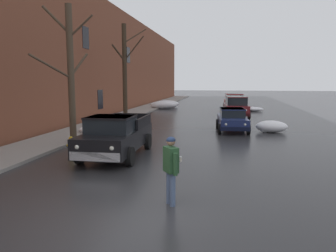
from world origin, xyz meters
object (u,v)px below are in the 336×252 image
object	(u,v)px
bare_tree_second_along_sidewalk	(70,72)
pickup_truck_black_approaching_near_lane	(116,136)
fire_hydrant	(71,144)
bare_tree_mid_block	(125,72)
pedestrian_with_coffee	(171,165)
suv_red_parked_far_down_block	(234,102)
sedan_darkblue_parked_kerbside_close	(232,119)
suv_maroon_parked_kerbside_mid	(236,106)

from	to	relation	value
bare_tree_second_along_sidewalk	pickup_truck_black_approaching_near_lane	world-z (taller)	bare_tree_second_along_sidewalk
fire_hydrant	bare_tree_mid_block	bearing A→B (deg)	94.13
pickup_truck_black_approaching_near_lane	fire_hydrant	size ratio (longest dim) A/B	7.28
bare_tree_mid_block	pedestrian_with_coffee	size ratio (longest dim) A/B	4.10
suv_red_parked_far_down_block	fire_hydrant	xyz separation A→B (m)	(-7.37, -21.30, -0.63)
pickup_truck_black_approaching_near_lane	suv_red_parked_far_down_block	bearing A→B (deg)	76.62
pickup_truck_black_approaching_near_lane	sedan_darkblue_parked_kerbside_close	world-z (taller)	pickup_truck_black_approaching_near_lane
suv_red_parked_far_down_block	pedestrian_with_coffee	distance (m)	26.68
sedan_darkblue_parked_kerbside_close	pedestrian_with_coffee	world-z (taller)	pedestrian_with_coffee
sedan_darkblue_parked_kerbside_close	suv_maroon_parked_kerbside_mid	xyz separation A→B (m)	(0.40, 7.83, 0.24)
bare_tree_second_along_sidewalk	sedan_darkblue_parked_kerbside_close	world-z (taller)	bare_tree_second_along_sidewalk
pickup_truck_black_approaching_near_lane	suv_red_parked_far_down_block	world-z (taller)	suv_red_parked_far_down_block
bare_tree_mid_block	suv_red_parked_far_down_block	xyz separation A→B (m)	(8.12, 11.00, -2.75)
pedestrian_with_coffee	bare_tree_mid_block	bearing A→B (deg)	111.40
bare_tree_second_along_sidewalk	sedan_darkblue_parked_kerbside_close	xyz separation A→B (m)	(7.83, 5.86, -2.79)
sedan_darkblue_parked_kerbside_close	pedestrian_with_coffee	size ratio (longest dim) A/B	2.33
bare_tree_mid_block	suv_maroon_parked_kerbside_mid	size ratio (longest dim) A/B	1.55
bare_tree_mid_block	pedestrian_with_coffee	world-z (taller)	bare_tree_mid_block
bare_tree_mid_block	pickup_truck_black_approaching_near_lane	size ratio (longest dim) A/B	1.40
pickup_truck_black_approaching_near_lane	fire_hydrant	xyz separation A→B (m)	(-2.21, 0.39, -0.52)
bare_tree_mid_block	fire_hydrant	bearing A→B (deg)	-85.87
bare_tree_second_along_sidewalk	bare_tree_mid_block	bearing A→B (deg)	89.76
bare_tree_second_along_sidewalk	fire_hydrant	bearing A→B (deg)	-65.96
suv_red_parked_far_down_block	fire_hydrant	bearing A→B (deg)	-109.09
suv_red_parked_far_down_block	fire_hydrant	world-z (taller)	suv_red_parked_far_down_block
bare_tree_second_along_sidewalk	pickup_truck_black_approaching_near_lane	size ratio (longest dim) A/B	1.30
bare_tree_mid_block	fire_hydrant	distance (m)	10.87
sedan_darkblue_parked_kerbside_close	suv_red_parked_far_down_block	bearing A→B (deg)	88.64
bare_tree_second_along_sidewalk	pedestrian_with_coffee	distance (m)	9.69
pedestrian_with_coffee	pickup_truck_black_approaching_near_lane	bearing A→B (deg)	122.72
bare_tree_second_along_sidewalk	sedan_darkblue_parked_kerbside_close	bearing A→B (deg)	36.85
bare_tree_mid_block	suv_maroon_parked_kerbside_mid	distance (m)	10.05
suv_red_parked_far_down_block	fire_hydrant	size ratio (longest dim) A/B	6.84
pickup_truck_black_approaching_near_lane	fire_hydrant	bearing A→B (deg)	169.96
bare_tree_mid_block	pedestrian_with_coffee	distance (m)	16.98
pickup_truck_black_approaching_near_lane	sedan_darkblue_parked_kerbside_close	size ratio (longest dim) A/B	1.26
sedan_darkblue_parked_kerbside_close	suv_maroon_parked_kerbside_mid	bearing A→B (deg)	87.10
suv_red_parked_far_down_block	pedestrian_with_coffee	xyz separation A→B (m)	(-2.00, -26.61, 0.05)
pickup_truck_black_approaching_near_lane	suv_maroon_parked_kerbside_mid	world-z (taller)	suv_maroon_parked_kerbside_mid
pedestrian_with_coffee	suv_maroon_parked_kerbside_mid	bearing A→B (deg)	84.30
pedestrian_with_coffee	fire_hydrant	world-z (taller)	pedestrian_with_coffee
sedan_darkblue_parked_kerbside_close	suv_red_parked_far_down_block	world-z (taller)	suv_red_parked_far_down_block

